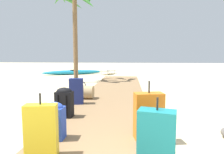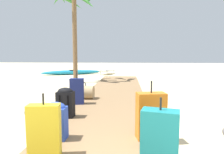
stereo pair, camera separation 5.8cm
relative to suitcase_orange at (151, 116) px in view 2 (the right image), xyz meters
The scene contains 13 objects.
ground_plane 2.70m from the suitcase_orange, 106.79° to the left, with size 60.00×60.00×0.00m, color beige.
boardwalk 3.74m from the suitcase_orange, 101.96° to the left, with size 1.88×10.84×0.08m, color olive.
suitcase_orange is the anchor object (origin of this frame).
backpack_black 1.84m from the suitcase_orange, 149.50° to the left, with size 0.34×0.25×0.60m.
backpack_blue 1.41m from the suitcase_orange, behind, with size 0.33×0.24×0.56m.
suitcase_teal 0.61m from the suitcase_orange, 86.34° to the right, with size 0.48×0.34×0.75m.
duffel_bag_tan 3.15m from the suitcase_orange, 120.77° to the left, with size 0.61×0.39×0.48m.
suitcase_yellow 1.50m from the suitcase_orange, 154.01° to the right, with size 0.40×0.23×0.79m.
suitcase_navy 2.62m from the suitcase_orange, 128.49° to the left, with size 0.37×0.27×0.84m.
palm_tree_far_left 8.04m from the suitcase_orange, 113.02° to the left, with size 2.28×2.38×4.62m.
lounge_chair 11.14m from the suitcase_orange, 99.30° to the left, with size 1.11×1.66×0.78m.
kayak 11.46m from the suitcase_orange, 111.08° to the left, with size 4.00×2.30×0.32m.
rock_left_far 2.64m from the suitcase_orange, 154.92° to the left, with size 0.34×0.31×0.22m, color slate.
Camera 2 is at (0.42, -1.18, 1.32)m, focal length 32.56 mm.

